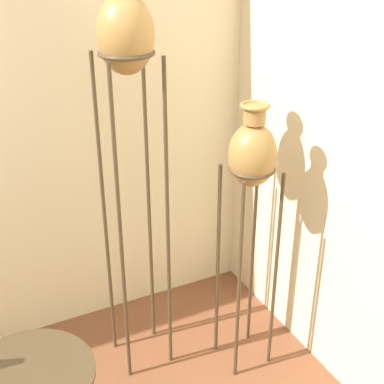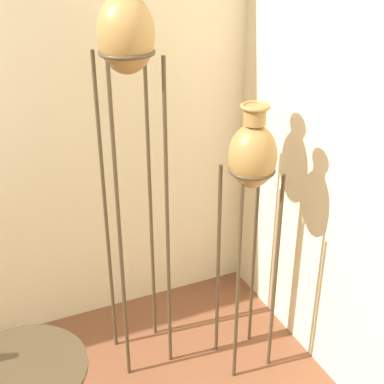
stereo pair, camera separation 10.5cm
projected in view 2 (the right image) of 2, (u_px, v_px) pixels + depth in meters
name	position (u px, v px, depth m)	size (l,w,h in m)	color
vase_stand_tall	(127.00, 53.00, 2.43)	(0.28, 0.28, 2.12)	#473823
vase_stand_medium	(252.00, 165.00, 2.64)	(0.25, 0.25, 1.56)	#473823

